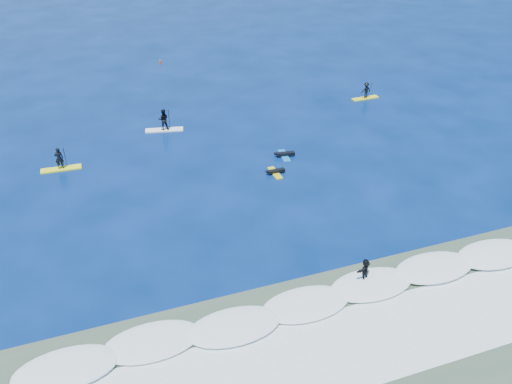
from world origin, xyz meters
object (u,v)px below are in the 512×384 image
object	(u,v)px
sup_paddler_left	(60,162)
sup_paddler_right	(366,91)
sup_paddler_center	(164,121)
prone_paddler_far	(284,155)
prone_paddler_near	(275,172)
marker_buoy	(160,62)
wave_surfer	(365,271)

from	to	relation	value
sup_paddler_left	sup_paddler_right	size ratio (longest dim) A/B	1.11
sup_paddler_center	prone_paddler_far	size ratio (longest dim) A/B	1.53
prone_paddler_near	marker_buoy	distance (m)	28.09
sup_paddler_right	wave_surfer	xyz separation A→B (m)	(-13.72, -23.92, 0.07)
sup_paddler_left	sup_paddler_center	distance (m)	9.67
wave_surfer	marker_buoy	size ratio (longest dim) A/B	3.33
sup_paddler_center	prone_paddler_near	size ratio (longest dim) A/B	1.73
marker_buoy	sup_paddler_right	bearing A→B (deg)	-46.60
sup_paddler_center	prone_paddler_far	distance (m)	11.12
sup_paddler_left	wave_surfer	bearing A→B (deg)	-49.11
prone_paddler_near	sup_paddler_left	bearing A→B (deg)	67.62
sup_paddler_center	prone_paddler_far	world-z (taller)	sup_paddler_center
prone_paddler_near	wave_surfer	size ratio (longest dim) A/B	0.97
prone_paddler_near	wave_surfer	world-z (taller)	wave_surfer
sup_paddler_right	marker_buoy	bearing A→B (deg)	131.64
sup_paddler_right	sup_paddler_center	bearing A→B (deg)	179.72
prone_paddler_near	wave_surfer	xyz separation A→B (m)	(-0.05, -13.11, 0.66)
prone_paddler_near	prone_paddler_far	xyz separation A→B (m)	(1.70, 2.31, 0.01)
sup_paddler_right	prone_paddler_far	size ratio (longest dim) A/B	1.25
sup_paddler_left	prone_paddler_near	size ratio (longest dim) A/B	1.58
prone_paddler_far	wave_surfer	bearing A→B (deg)	-177.91
sup_paddler_left	prone_paddler_far	xyz separation A→B (m)	(16.41, -3.80, -0.50)
sup_paddler_left	sup_paddler_right	bearing A→B (deg)	12.98
sup_paddler_left	prone_paddler_far	bearing A→B (deg)	-9.46
sup_paddler_center	wave_surfer	size ratio (longest dim) A/B	1.68
sup_paddler_right	wave_surfer	world-z (taller)	sup_paddler_right
sup_paddler_right	wave_surfer	distance (m)	27.58
sup_paddler_center	marker_buoy	xyz separation A→B (m)	(3.44, 17.67, -0.58)
wave_surfer	marker_buoy	bearing A→B (deg)	66.28
sup_paddler_center	prone_paddler_near	bearing A→B (deg)	-46.88
sup_paddler_right	wave_surfer	size ratio (longest dim) A/B	1.37
sup_paddler_left	prone_paddler_far	world-z (taller)	sup_paddler_left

